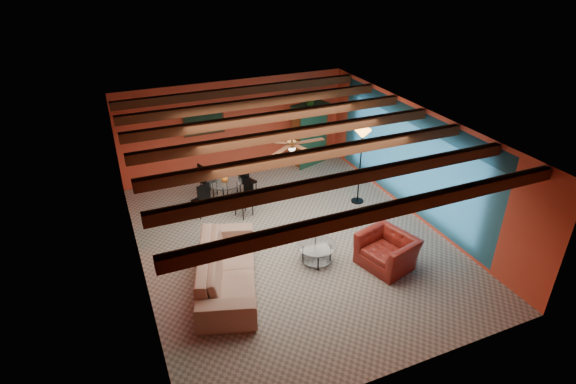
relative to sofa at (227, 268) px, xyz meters
name	(u,v)px	position (x,y,z in m)	size (l,w,h in m)	color
room	(290,142)	(1.75, 1.01, 1.96)	(6.52, 8.01, 2.71)	gray
sofa	(227,268)	(0.00, 0.00, 0.00)	(2.73, 1.07, 0.80)	#A27B69
armchair	(387,251)	(3.21, -0.70, -0.05)	(1.08, 0.94, 0.70)	maroon
coffee_table	(317,253)	(1.93, -0.03, -0.19)	(0.82, 0.82, 0.42)	silver
dining_table	(225,189)	(0.86, 3.06, 0.06)	(1.77, 1.77, 0.92)	white
armoire	(310,135)	(3.95, 4.60, 0.49)	(1.01, 0.50, 1.77)	brown
floor_lamp	(360,167)	(4.05, 1.87, 0.60)	(0.41, 0.41, 2.00)	black
ceiling_fan	(292,144)	(1.75, 0.90, 1.96)	(1.50, 1.50, 0.44)	#472614
painting	(204,122)	(0.85, 4.86, 1.25)	(1.05, 0.03, 0.65)	black
potted_plant	(310,99)	(3.95, 4.60, 1.59)	(0.39, 0.34, 0.43)	#26661E
vase	(224,169)	(0.86, 3.06, 0.62)	(0.18, 0.18, 0.19)	orange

